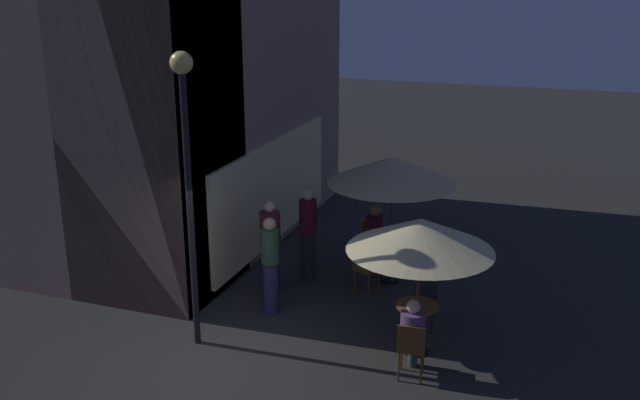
% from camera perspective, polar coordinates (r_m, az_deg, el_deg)
% --- Properties ---
extents(ground_plane, '(60.00, 60.00, 0.00)m').
position_cam_1_polar(ground_plane, '(10.57, -8.27, -13.72)').
color(ground_plane, '#272726').
extents(cafe_building, '(7.94, 8.01, 9.82)m').
position_cam_1_polar(cafe_building, '(14.32, -15.55, 14.78)').
color(cafe_building, gray).
rests_on(cafe_building, ground).
extents(street_lamp_near_corner, '(0.33, 0.33, 4.50)m').
position_cam_1_polar(street_lamp_near_corner, '(10.28, -10.78, 4.09)').
color(street_lamp_near_corner, black).
rests_on(street_lamp_near_corner, ground).
extents(cafe_table_0, '(0.64, 0.64, 0.78)m').
position_cam_1_polar(cafe_table_0, '(10.85, 7.84, -9.61)').
color(cafe_table_0, black).
rests_on(cafe_table_0, ground).
extents(cafe_table_1, '(0.74, 0.74, 0.78)m').
position_cam_1_polar(cafe_table_1, '(13.18, 5.64, -4.27)').
color(cafe_table_1, black).
rests_on(cafe_table_1, ground).
extents(patio_umbrella_0, '(2.17, 2.17, 2.15)m').
position_cam_1_polar(patio_umbrella_0, '(10.30, 8.16, -2.83)').
color(patio_umbrella_0, black).
rests_on(patio_umbrella_0, ground).
extents(patio_umbrella_1, '(2.33, 2.33, 2.41)m').
position_cam_1_polar(patio_umbrella_1, '(12.68, 5.85, 2.40)').
color(patio_umbrella_1, black).
rests_on(patio_umbrella_1, ground).
extents(cafe_chair_0, '(0.41, 0.41, 0.96)m').
position_cam_1_polar(cafe_chair_0, '(11.58, 8.48, -7.54)').
color(cafe_chair_0, black).
rests_on(cafe_chair_0, ground).
extents(cafe_chair_1, '(0.44, 0.44, 0.89)m').
position_cam_1_polar(cafe_chair_1, '(10.13, 7.41, -11.61)').
color(cafe_chair_1, '#5B3416').
rests_on(cafe_chair_1, ground).
extents(cafe_chair_2, '(0.61, 0.61, 0.90)m').
position_cam_1_polar(cafe_chair_2, '(13.90, 4.28, -3.17)').
color(cafe_chair_2, brown).
rests_on(cafe_chair_2, ground).
extents(cafe_chair_3, '(0.50, 0.50, 0.90)m').
position_cam_1_polar(cafe_chair_3, '(12.60, 3.62, -5.38)').
color(cafe_chair_3, brown).
rests_on(cafe_chair_3, ground).
extents(patron_seated_0, '(0.54, 0.39, 1.21)m').
position_cam_1_polar(patron_seated_0, '(10.18, 7.52, -10.56)').
color(patron_seated_0, '#344435').
rests_on(patron_seated_0, ground).
extents(patron_seated_1, '(0.52, 0.49, 1.27)m').
position_cam_1_polar(patron_seated_1, '(13.71, 4.53, -2.68)').
color(patron_seated_1, slate).
rests_on(patron_seated_1, ground).
extents(patron_standing_2, '(0.31, 0.31, 1.71)m').
position_cam_1_polar(patron_standing_2, '(11.81, -4.04, -5.29)').
color(patron_standing_2, '#2D294B').
rests_on(patron_standing_2, ground).
extents(patron_standing_3, '(0.33, 0.33, 1.76)m').
position_cam_1_polar(patron_standing_3, '(13.10, -0.98, -2.81)').
color(patron_standing_3, black).
rests_on(patron_standing_3, ground).
extents(patron_standing_4, '(0.37, 0.37, 1.73)m').
position_cam_1_polar(patron_standing_4, '(12.54, -4.04, -3.92)').
color(patron_standing_4, '#4A1121').
rests_on(patron_standing_4, ground).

